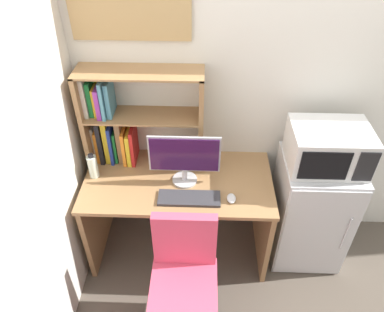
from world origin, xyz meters
TOP-DOWN VIEW (x-y plane):
  - wall_back at (0.40, 0.02)m, footprint 6.40×0.04m
  - desk at (-0.88, -0.34)m, footprint 1.34×0.68m
  - hutch_bookshelf at (-1.27, -0.11)m, footprint 0.84×0.25m
  - monitor at (-0.83, -0.34)m, footprint 0.49×0.17m
  - keyboard at (-0.79, -0.53)m, footprint 0.42×0.14m
  - computer_mouse at (-0.51, -0.52)m, footprint 0.06×0.09m
  - water_bottle at (-1.48, -0.32)m, footprint 0.07×0.07m
  - mini_fridge at (0.12, -0.31)m, footprint 0.53×0.52m
  - microwave at (0.12, -0.31)m, footprint 0.51×0.39m
  - desk_chair at (-0.81, -0.94)m, footprint 0.48×0.48m
  - wall_corkboard at (-1.17, -0.01)m, footprint 0.74×0.02m

SIDE VIEW (x-z plane):
  - desk_chair at x=-0.81m, z-range -0.05..0.86m
  - mini_fridge at x=0.12m, z-range 0.00..0.93m
  - desk at x=-0.88m, z-range 0.15..0.93m
  - keyboard at x=-0.79m, z-range 0.77..0.79m
  - computer_mouse at x=-0.51m, z-range 0.77..0.80m
  - water_bottle at x=-1.48m, z-range 0.76..0.96m
  - monitor at x=-0.83m, z-range 0.80..1.18m
  - microwave at x=0.12m, z-range 0.93..1.21m
  - hutch_bookshelf at x=-1.27m, z-range 0.75..1.48m
  - wall_back at x=0.40m, z-range 0.00..2.60m
  - wall_corkboard at x=-1.17m, z-range 1.66..2.14m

